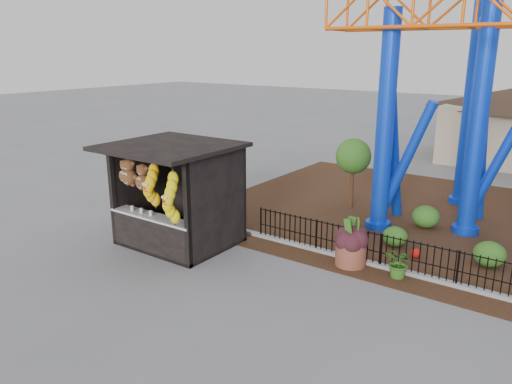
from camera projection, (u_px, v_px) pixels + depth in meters
The scene contains 9 objects.
ground at pixel (232, 281), 12.90m from camera, with size 120.00×120.00×0.00m, color slate.
mulch_bed at pixel (471, 226), 16.92m from camera, with size 18.00×12.00×0.02m, color #331E11.
curb at pixel (424, 277), 12.99m from camera, with size 18.00×0.18×0.12m, color gray.
prize_booth at pixel (172, 197), 14.85m from camera, with size 3.50×3.40×3.12m.
picket_fence at pixel (462, 270), 12.37m from camera, with size 12.20×0.06×1.00m, color black, non-canonical shape.
terracotta_planter at pixel (351, 254), 13.78m from camera, with size 0.85×0.85×0.65m, color brown.
planter_foliage at pixel (352, 232), 13.60m from camera, with size 0.70×0.70×0.64m, color black.
potted_plant at pixel (400, 263), 12.98m from camera, with size 0.74×0.64×0.82m, color #2D5F1C.
landscaping at pixel (465, 240), 14.79m from camera, with size 7.66×3.83×0.73m.
Camera 1 is at (7.35, -9.21, 5.77)m, focal length 35.00 mm.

